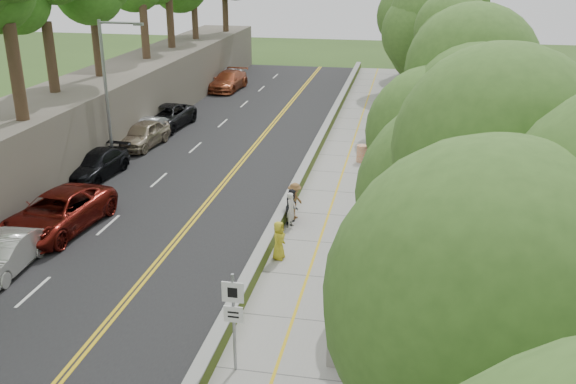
{
  "coord_description": "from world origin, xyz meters",
  "views": [
    {
      "loc": [
        5.45,
        -17.97,
        11.44
      ],
      "look_at": [
        0.5,
        8.0,
        1.4
      ],
      "focal_mm": 40.0,
      "sensor_mm": 36.0,
      "label": 1
    }
  ],
  "objects_px": {
    "painter_0": "(279,240)",
    "concrete_block": "(352,348)",
    "streetlight": "(109,84)",
    "construction_barrel": "(362,153)",
    "car_2": "(57,213)",
    "signpost": "(233,312)",
    "car_1": "(5,255)",
    "person_far": "(382,152)"
  },
  "relations": [
    {
      "from": "signpost",
      "to": "concrete_block",
      "type": "xyz_separation_m",
      "value": [
        3.25,
        1.04,
        -1.48
      ]
    },
    {
      "from": "signpost",
      "to": "construction_barrel",
      "type": "xyz_separation_m",
      "value": [
        1.99,
        20.11,
        -1.42
      ]
    },
    {
      "from": "concrete_block",
      "to": "car_1",
      "type": "bearing_deg",
      "value": 166.49
    },
    {
      "from": "construction_barrel",
      "to": "painter_0",
      "type": "distance_m",
      "value": 13.08
    },
    {
      "from": "streetlight",
      "to": "concrete_block",
      "type": "relative_size",
      "value": 6.19
    },
    {
      "from": "car_1",
      "to": "signpost",
      "type": "bearing_deg",
      "value": -25.54
    },
    {
      "from": "car_1",
      "to": "streetlight",
      "type": "bearing_deg",
      "value": 93.86
    },
    {
      "from": "construction_barrel",
      "to": "person_far",
      "type": "xyz_separation_m",
      "value": [
        1.16,
        -0.61,
        0.37
      ]
    },
    {
      "from": "painter_0",
      "to": "concrete_block",
      "type": "bearing_deg",
      "value": -142.97
    },
    {
      "from": "construction_barrel",
      "to": "car_2",
      "type": "relative_size",
      "value": 0.16
    },
    {
      "from": "signpost",
      "to": "person_far",
      "type": "height_order",
      "value": "signpost"
    },
    {
      "from": "streetlight",
      "to": "concrete_block",
      "type": "height_order",
      "value": "streetlight"
    },
    {
      "from": "streetlight",
      "to": "construction_barrel",
      "type": "distance_m",
      "value": 14.45
    },
    {
      "from": "painter_0",
      "to": "person_far",
      "type": "relative_size",
      "value": 0.92
    },
    {
      "from": "construction_barrel",
      "to": "person_far",
      "type": "distance_m",
      "value": 1.36
    },
    {
      "from": "car_1",
      "to": "car_2",
      "type": "relative_size",
      "value": 0.71
    },
    {
      "from": "concrete_block",
      "to": "person_far",
      "type": "relative_size",
      "value": 0.76
    },
    {
      "from": "signpost",
      "to": "concrete_block",
      "type": "distance_m",
      "value": 3.72
    },
    {
      "from": "streetlight",
      "to": "car_2",
      "type": "xyz_separation_m",
      "value": [
        1.46,
        -8.95,
        -3.77
      ]
    },
    {
      "from": "concrete_block",
      "to": "painter_0",
      "type": "bearing_deg",
      "value": 119.15
    },
    {
      "from": "signpost",
      "to": "car_2",
      "type": "bearing_deg",
      "value": 141.24
    },
    {
      "from": "car_1",
      "to": "painter_0",
      "type": "distance_m",
      "value": 10.3
    },
    {
      "from": "signpost",
      "to": "painter_0",
      "type": "xyz_separation_m",
      "value": [
        -0.19,
        7.21,
        -1.13
      ]
    },
    {
      "from": "streetlight",
      "to": "car_2",
      "type": "relative_size",
      "value": 1.34
    },
    {
      "from": "painter_0",
      "to": "person_far",
      "type": "distance_m",
      "value": 12.73
    },
    {
      "from": "streetlight",
      "to": "construction_barrel",
      "type": "relative_size",
      "value": 8.2
    },
    {
      "from": "streetlight",
      "to": "concrete_block",
      "type": "xyz_separation_m",
      "value": [
        14.76,
        -15.97,
        -4.16
      ]
    },
    {
      "from": "streetlight",
      "to": "signpost",
      "type": "xyz_separation_m",
      "value": [
        11.51,
        -17.02,
        -2.68
      ]
    },
    {
      "from": "signpost",
      "to": "painter_0",
      "type": "distance_m",
      "value": 7.3
    },
    {
      "from": "streetlight",
      "to": "car_1",
      "type": "height_order",
      "value": "streetlight"
    },
    {
      "from": "streetlight",
      "to": "painter_0",
      "type": "relative_size",
      "value": 5.11
    },
    {
      "from": "signpost",
      "to": "car_1",
      "type": "height_order",
      "value": "signpost"
    },
    {
      "from": "construction_barrel",
      "to": "car_2",
      "type": "height_order",
      "value": "car_2"
    },
    {
      "from": "streetlight",
      "to": "painter_0",
      "type": "xyz_separation_m",
      "value": [
        11.32,
        -9.8,
        -3.81
      ]
    },
    {
      "from": "construction_barrel",
      "to": "painter_0",
      "type": "bearing_deg",
      "value": -99.61
    },
    {
      "from": "construction_barrel",
      "to": "person_far",
      "type": "bearing_deg",
      "value": -27.78
    },
    {
      "from": "car_2",
      "to": "concrete_block",
      "type": "bearing_deg",
      "value": -22.41
    },
    {
      "from": "painter_0",
      "to": "car_2",
      "type": "bearing_deg",
      "value": 92.92
    },
    {
      "from": "car_2",
      "to": "construction_barrel",
      "type": "bearing_deg",
      "value": 50.42
    },
    {
      "from": "streetlight",
      "to": "concrete_block",
      "type": "distance_m",
      "value": 22.14
    },
    {
      "from": "car_1",
      "to": "construction_barrel",
      "type": "bearing_deg",
      "value": 50.13
    },
    {
      "from": "construction_barrel",
      "to": "person_far",
      "type": "height_order",
      "value": "person_far"
    }
  ]
}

